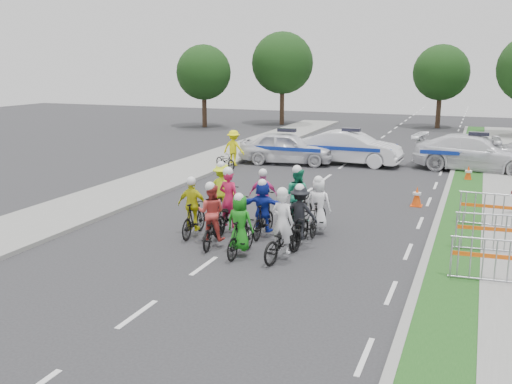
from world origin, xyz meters
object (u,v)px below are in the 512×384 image
at_px(police_car_1, 351,148).
at_px(marshal_hiviz, 234,148).
at_px(rider_3, 193,213).
at_px(rider_4, 300,221).
at_px(police_car_2, 477,153).
at_px(tree_0, 204,72).
at_px(rider_1, 240,231).
at_px(rider_7, 318,211).
at_px(rider_0, 283,235).
at_px(cone_1, 468,174).
at_px(rider_10, 222,196).
at_px(cone_0, 417,197).
at_px(tree_4, 441,73).
at_px(tree_3, 282,63).
at_px(rider_6, 230,211).
at_px(barrier_2, 493,212).
at_px(police_car_0, 287,148).
at_px(rider_8, 297,204).
at_px(rider_9, 264,203).
at_px(parked_bike, 225,160).
at_px(rider_5, 263,212).
at_px(barrier_0, 496,263).
at_px(rider_2, 212,222).
at_px(barrier_1, 494,235).

xyz_separation_m(police_car_1, marshal_hiviz, (-5.24, -2.45, 0.05)).
relative_size(rider_3, rider_4, 1.02).
height_order(police_car_2, tree_0, tree_0).
xyz_separation_m(rider_1, rider_7, (1.36, 2.66, 0.02)).
height_order(rider_0, cone_1, rider_0).
xyz_separation_m(rider_10, police_car_2, (7.56, 11.77, 0.10)).
bearing_deg(rider_0, cone_0, -99.68).
bearing_deg(rider_0, tree_4, -81.65).
xyz_separation_m(cone_0, tree_3, (-13.24, 23.78, 4.55)).
distance_m(rider_6, cone_0, 7.20).
bearing_deg(rider_4, tree_4, -95.43).
height_order(rider_10, tree_3, tree_3).
distance_m(rider_4, barrier_2, 6.13).
xyz_separation_m(rider_7, police_car_0, (-4.69, 11.04, 0.11)).
relative_size(rider_8, rider_9, 1.12).
xyz_separation_m(police_car_0, parked_bike, (-2.24, -2.45, -0.40)).
bearing_deg(rider_10, rider_5, 147.59).
bearing_deg(barrier_0, tree_0, 127.70).
distance_m(rider_0, rider_7, 2.49).
relative_size(rider_10, cone_1, 2.69).
height_order(parked_bike, tree_0, tree_0).
bearing_deg(rider_3, police_car_2, -123.16).
bearing_deg(rider_4, parked_bike, -58.49).
bearing_deg(barrier_2, rider_8, -161.76).
bearing_deg(police_car_2, rider_2, 163.67).
bearing_deg(rider_10, barrier_2, -163.87).
bearing_deg(rider_2, rider_8, -131.04).
xyz_separation_m(rider_3, police_car_2, (7.49, 13.91, 0.14)).
bearing_deg(tree_0, parked_bike, -60.27).
relative_size(rider_1, rider_6, 0.85).
distance_m(rider_2, police_car_0, 13.39).
height_order(rider_4, parked_bike, rider_4).
distance_m(marshal_hiviz, cone_0, 10.57).
height_order(rider_1, rider_3, rider_3).
bearing_deg(police_car_0, marshal_hiviz, 115.05).
bearing_deg(tree_0, rider_8, -57.61).
bearing_deg(tree_4, police_car_2, -80.26).
bearing_deg(rider_0, barrier_1, -144.97).
relative_size(rider_1, rider_5, 0.99).
distance_m(rider_5, barrier_2, 7.00).
height_order(rider_6, police_car_0, rider_6).
height_order(cone_0, parked_bike, parked_bike).
relative_size(police_car_2, barrier_0, 2.87).
relative_size(rider_7, police_car_2, 0.31).
distance_m(cone_1, tree_0, 24.95).
bearing_deg(tree_4, rider_3, -97.90).
bearing_deg(rider_7, cone_0, -117.44).
bearing_deg(rider_2, tree_3, -84.21).
bearing_deg(barrier_0, barrier_2, 90.00).
distance_m(rider_4, police_car_0, 13.03).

